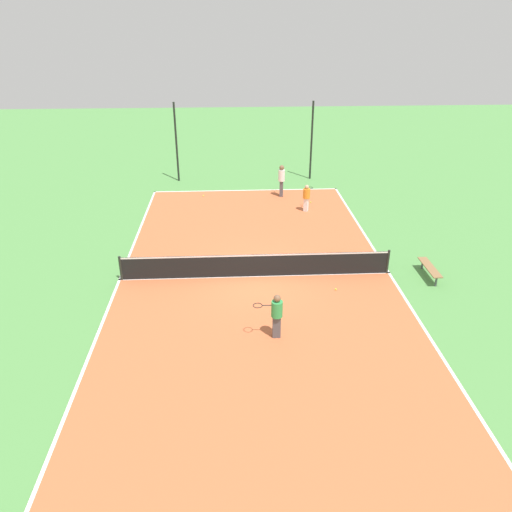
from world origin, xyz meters
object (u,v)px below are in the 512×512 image
tennis_ball_left_sideline (203,196)px  player_far_green (276,313)px  player_center_orange (306,196)px  tennis_net (256,265)px  tennis_ball_near_net (311,202)px  player_near_white (282,178)px  tennis_ball_far_baseline (336,289)px  fence_post_back_right (312,141)px  bench (430,268)px  fence_post_back_left (176,143)px

tennis_ball_left_sideline → player_far_green: bearing=-78.3°
player_center_orange → tennis_ball_left_sideline: size_ratio=20.78×
tennis_net → tennis_ball_near_net: tennis_net is taller
player_near_white → tennis_ball_far_baseline: player_near_white is taller
tennis_ball_far_baseline → player_near_white: bearing=95.1°
tennis_net → player_center_orange: size_ratio=7.44×
player_near_white → tennis_ball_far_baseline: 10.87m
player_far_green → fence_post_back_right: 17.42m
player_far_green → tennis_ball_near_net: 12.81m
tennis_net → tennis_ball_far_baseline: bearing=-23.5°
player_center_orange → tennis_ball_far_baseline: bearing=-153.9°
tennis_net → player_far_green: player_far_green is taller
player_far_green → player_center_orange: bearing=-101.3°
tennis_ball_far_baseline → tennis_net: bearing=156.5°
bench → player_near_white: (-4.82, 9.91, 0.67)m
fence_post_back_left → player_near_white: bearing=-29.0°
tennis_ball_near_net → bench: bearing=-69.2°
player_center_orange → tennis_ball_far_baseline: size_ratio=20.78×
player_center_orange → fence_post_back_right: fence_post_back_right is taller
player_near_white → player_center_orange: bearing=-150.3°
tennis_net → fence_post_back_left: (-4.09, 12.85, 1.84)m
player_center_orange → tennis_ball_near_net: size_ratio=20.78×
tennis_ball_left_sideline → fence_post_back_right: fence_post_back_right is taller
fence_post_back_left → player_center_orange: bearing=-39.0°
tennis_net → bench: 6.78m
tennis_net → bench: bearing=-3.4°
tennis_ball_left_sideline → player_center_orange: bearing=-25.6°
player_near_white → fence_post_back_right: bearing=-26.7°
tennis_net → tennis_ball_near_net: bearing=67.5°
bench → player_center_orange: (-3.75, 7.51, 0.43)m
tennis_ball_near_net → fence_post_back_right: size_ratio=0.01×
player_far_green → tennis_ball_near_net: (3.03, 12.42, -0.83)m
tennis_ball_far_baseline → tennis_ball_near_net: same height
player_near_white → tennis_ball_near_net: bearing=-122.5°
player_center_orange → tennis_ball_near_net: bearing=6.6°
player_near_white → tennis_ball_near_net: (1.50, -1.19, -1.00)m
tennis_net → player_near_white: player_near_white is taller
player_center_orange → tennis_ball_far_baseline: 8.40m
player_near_white → tennis_ball_far_baseline: bearing=-168.9°
player_center_orange → fence_post_back_right: (1.09, 5.75, 1.55)m
bench → fence_post_back_right: fence_post_back_right is taller
tennis_net → bench: tennis_net is taller
fence_post_back_left → player_far_green: bearing=-75.1°
tennis_net → fence_post_back_right: bearing=72.3°
tennis_ball_left_sideline → tennis_ball_near_net: bearing=-13.3°
tennis_net → player_far_green: size_ratio=6.91×
player_center_orange → player_near_white: size_ratio=0.79×
tennis_ball_far_baseline → fence_post_back_left: bearing=116.4°
bench → player_far_green: size_ratio=1.16×
player_far_green → fence_post_back_left: 17.61m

